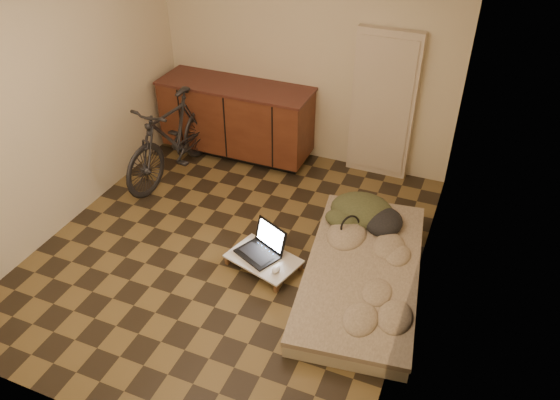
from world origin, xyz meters
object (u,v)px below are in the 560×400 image
at_px(lap_desk, 263,259).
at_px(laptop, 262,248).
at_px(bicycle, 172,133).
at_px(futon, 362,273).

height_order(lap_desk, laptop, laptop).
bearing_deg(bicycle, lap_desk, -28.36).
relative_size(futon, lap_desk, 2.92).
height_order(bicycle, laptop, bicycle).
bearing_deg(laptop, lap_desk, -29.95).
xyz_separation_m(lap_desk, laptop, (-0.05, 0.07, 0.07)).
distance_m(lap_desk, laptop, 0.11).
distance_m(futon, lap_desk, 0.91).
bearing_deg(futon, bicycle, 151.99).
bearing_deg(lap_desk, laptop, 140.83).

